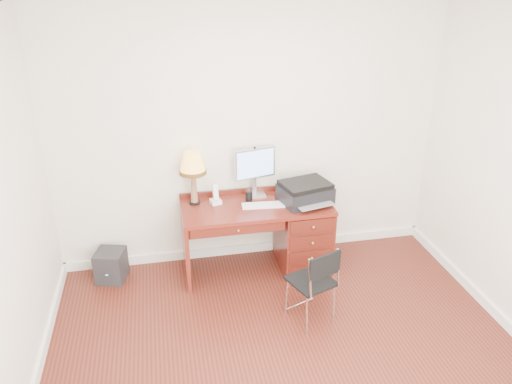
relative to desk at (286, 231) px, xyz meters
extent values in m
plane|color=#3D150E|center=(-0.32, -1.40, -0.41)|extent=(4.00, 4.00, 0.00)
plane|color=white|center=(-0.32, 0.35, 0.94)|extent=(4.00, 0.00, 4.00)
plane|color=white|center=(-0.32, -1.40, 2.29)|extent=(4.00, 4.00, 0.00)
cube|color=white|center=(-0.32, 0.33, -0.36)|extent=(4.00, 0.03, 0.10)
cube|color=white|center=(1.66, -1.40, -0.36)|extent=(0.03, 3.50, 0.10)
cube|color=maroon|center=(-0.32, -0.01, 0.32)|extent=(1.50, 0.65, 0.04)
cube|color=maroon|center=(0.18, -0.01, -0.06)|extent=(0.50, 0.61, 0.71)
cube|color=maroon|center=(-1.05, -0.01, -0.06)|extent=(0.04, 0.61, 0.71)
cube|color=#541810|center=(-0.56, 0.29, 0.05)|extent=(0.96, 0.03, 0.39)
cube|color=#541810|center=(-0.56, -0.31, 0.25)|extent=(0.91, 0.03, 0.09)
sphere|color=#BF8C3F|center=(0.18, -0.34, -0.06)|extent=(0.03, 0.03, 0.03)
cube|color=silver|center=(-0.28, 0.22, 0.34)|extent=(0.22, 0.18, 0.01)
cube|color=silver|center=(-0.28, 0.26, 0.43)|extent=(0.05, 0.04, 0.16)
cube|color=silver|center=(-0.28, 0.24, 0.69)|extent=(0.44, 0.14, 0.32)
cube|color=#4C8CF2|center=(-0.28, 0.22, 0.69)|extent=(0.40, 0.10, 0.28)
cube|color=white|center=(-0.25, -0.04, 0.35)|extent=(0.46, 0.16, 0.02)
cylinder|color=black|center=(0.08, -0.14, 0.34)|extent=(0.19, 0.19, 0.01)
ellipsoid|color=white|center=(0.08, -0.14, 0.36)|extent=(0.09, 0.06, 0.03)
cube|color=black|center=(0.17, -0.03, 0.42)|extent=(0.56, 0.48, 0.17)
cube|color=black|center=(0.17, -0.03, 0.53)|extent=(0.53, 0.45, 0.04)
cylinder|color=black|center=(-0.93, 0.16, 0.35)|extent=(0.11, 0.11, 0.02)
cone|color=brown|center=(-0.93, 0.16, 0.52)|extent=(0.07, 0.07, 0.33)
cone|color=#FFB650|center=(-0.93, 0.16, 0.79)|extent=(0.27, 0.27, 0.20)
cylinder|color=#593814|center=(-0.93, 0.16, 0.69)|extent=(0.27, 0.27, 0.04)
cube|color=white|center=(-0.72, 0.11, 0.36)|extent=(0.12, 0.12, 0.04)
cube|color=white|center=(-0.72, 0.11, 0.46)|extent=(0.06, 0.08, 0.17)
cylinder|color=black|center=(-0.38, 0.11, 0.38)|extent=(0.07, 0.07, 0.09)
cube|color=black|center=(-0.01, -0.90, -0.01)|extent=(0.46, 0.46, 0.02)
cube|color=black|center=(-0.01, -1.07, 0.24)|extent=(0.31, 0.13, 0.21)
cylinder|color=silver|center=(-0.16, -0.75, -0.21)|extent=(0.02, 0.02, 0.40)
cylinder|color=silver|center=(0.14, -0.75, -0.21)|extent=(0.02, 0.02, 0.40)
cylinder|color=silver|center=(-0.16, -1.05, -0.21)|extent=(0.02, 0.02, 0.40)
cylinder|color=silver|center=(0.14, -1.05, -0.21)|extent=(0.02, 0.02, 0.40)
cylinder|color=silver|center=(-0.16, -1.07, 0.17)|extent=(0.02, 0.02, 0.36)
cylinder|color=silver|center=(0.14, -1.07, 0.17)|extent=(0.02, 0.02, 0.36)
cube|color=black|center=(-1.81, 0.10, -0.25)|extent=(0.34, 0.34, 0.32)
camera|label=1|loc=(-1.22, -4.41, 2.56)|focal=35.00mm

